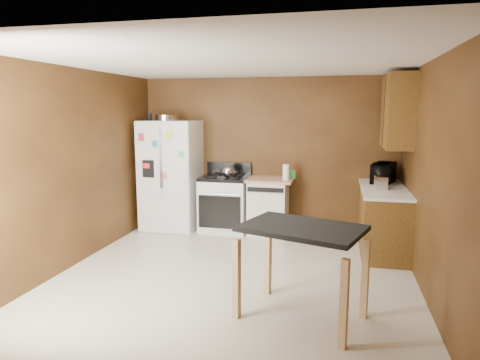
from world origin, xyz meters
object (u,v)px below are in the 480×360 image
(green_canister, at_px, (292,175))
(gas_range, at_px, (225,203))
(refrigerator, at_px, (171,175))
(paper_towel, at_px, (286,172))
(toaster, at_px, (381,182))
(kettle, at_px, (228,172))
(roasting_pan, at_px, (167,118))
(island, at_px, (302,242))
(pen_cup, at_px, (150,117))
(microwave, at_px, (383,174))
(dishwasher, at_px, (268,205))

(green_canister, height_order, gas_range, gas_range)
(refrigerator, bearing_deg, paper_towel, 0.17)
(toaster, height_order, refrigerator, refrigerator)
(kettle, height_order, paper_towel, paper_towel)
(roasting_pan, bearing_deg, island, -48.05)
(pen_cup, bearing_deg, island, -44.02)
(roasting_pan, bearing_deg, microwave, -0.61)
(microwave, relative_size, refrigerator, 0.27)
(pen_cup, bearing_deg, gas_range, 6.41)
(pen_cup, relative_size, microwave, 0.24)
(kettle, relative_size, gas_range, 0.17)
(microwave, distance_m, dishwasher, 1.83)
(pen_cup, distance_m, microwave, 3.77)
(island, bearing_deg, paper_towel, 100.23)
(paper_towel, distance_m, island, 2.77)
(roasting_pan, height_order, pen_cup, pen_cup)
(pen_cup, xyz_separation_m, toaster, (3.61, -0.44, -0.87))
(paper_towel, xyz_separation_m, gas_range, (-1.01, 0.05, -0.55))
(kettle, xyz_separation_m, gas_range, (-0.07, 0.10, -0.53))
(toaster, height_order, island, toaster)
(paper_towel, height_order, dishwasher, paper_towel)
(pen_cup, bearing_deg, kettle, 1.84)
(dishwasher, bearing_deg, pen_cup, -175.24)
(pen_cup, bearing_deg, dishwasher, 4.76)
(toaster, height_order, gas_range, gas_range)
(gas_range, relative_size, dishwasher, 1.24)
(roasting_pan, relative_size, pen_cup, 3.15)
(roasting_pan, xyz_separation_m, green_canister, (2.07, 0.13, -0.90))
(dishwasher, relative_size, island, 0.70)
(green_canister, xyz_separation_m, dishwasher, (-0.37, -0.09, -0.50))
(paper_towel, distance_m, gas_range, 1.15)
(microwave, bearing_deg, paper_towel, 109.50)
(green_canister, xyz_separation_m, refrigerator, (-2.00, -0.17, -0.05))
(dishwasher, bearing_deg, island, -74.47)
(kettle, xyz_separation_m, dishwasher, (0.65, 0.12, -0.54))
(green_canister, distance_m, gas_range, 1.20)
(pen_cup, distance_m, paper_towel, 2.39)
(microwave, height_order, dishwasher, microwave)
(kettle, height_order, microwave, microwave)
(paper_towel, bearing_deg, toaster, -20.80)
(green_canister, relative_size, dishwasher, 0.14)
(gas_range, relative_size, island, 0.87)
(roasting_pan, xyz_separation_m, island, (2.47, -2.75, -1.09))
(roasting_pan, distance_m, gas_range, 1.69)
(kettle, bearing_deg, island, -61.98)
(toaster, bearing_deg, island, -116.61)
(green_canister, bearing_deg, roasting_pan, -176.41)
(roasting_pan, relative_size, refrigerator, 0.21)
(pen_cup, distance_m, gas_range, 1.87)
(toaster, bearing_deg, gas_range, 161.69)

